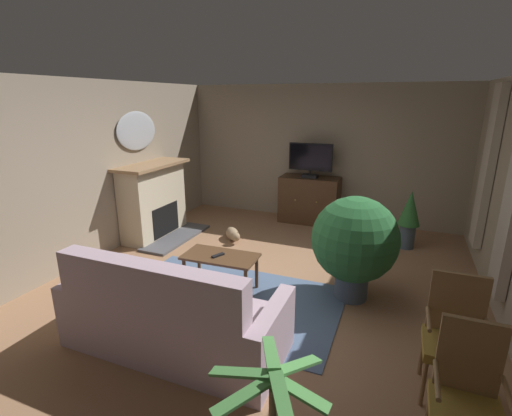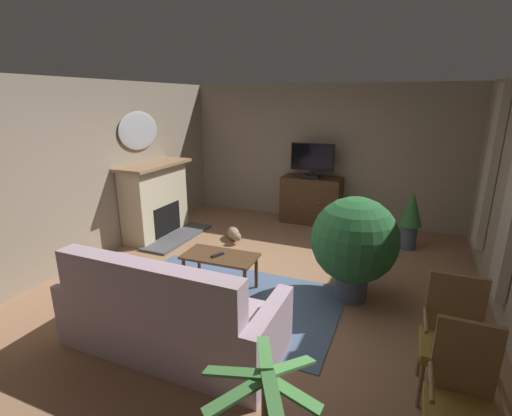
# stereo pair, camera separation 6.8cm
# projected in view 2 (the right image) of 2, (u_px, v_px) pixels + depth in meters

# --- Properties ---
(ground_plane) EXTENTS (5.96, 7.00, 0.04)m
(ground_plane) POSITION_uv_depth(u_px,v_px,m) (258.00, 291.00, 4.74)
(ground_plane) COLOR #936B4C
(wall_back) EXTENTS (5.96, 0.10, 2.63)m
(wall_back) POSITION_uv_depth(u_px,v_px,m) (322.00, 154.00, 7.23)
(wall_back) COLOR gray
(wall_back) RESTS_ON ground_plane
(wall_left) EXTENTS (0.10, 7.00, 2.63)m
(wall_left) POSITION_uv_depth(u_px,v_px,m) (86.00, 173.00, 5.38)
(wall_left) COLOR gray
(wall_left) RESTS_ON ground_plane
(curtain_panel_far) EXTENTS (0.10, 0.44, 2.21)m
(curtain_panel_far) POSITION_uv_depth(u_px,v_px,m) (490.00, 169.00, 4.98)
(curtain_panel_far) COLOR #B2A393
(rug_central) EXTENTS (2.71, 1.67, 0.01)m
(rug_central) POSITION_uv_depth(u_px,v_px,m) (226.00, 299.00, 4.50)
(rug_central) COLOR slate
(rug_central) RESTS_ON ground_plane
(fireplace) EXTENTS (0.94, 1.47, 1.30)m
(fireplace) POSITION_uv_depth(u_px,v_px,m) (156.00, 202.00, 6.46)
(fireplace) COLOR #4C4C51
(fireplace) RESTS_ON ground_plane
(wall_mirror_oval) EXTENTS (0.06, 0.97, 0.64)m
(wall_mirror_oval) POSITION_uv_depth(u_px,v_px,m) (139.00, 131.00, 6.20)
(wall_mirror_oval) COLOR #B2B7BF
(tv_cabinet) EXTENTS (1.13, 0.56, 0.90)m
(tv_cabinet) POSITION_uv_depth(u_px,v_px,m) (311.00, 201.00, 7.21)
(tv_cabinet) COLOR black
(tv_cabinet) RESTS_ON ground_plane
(television) EXTENTS (0.82, 0.20, 0.65)m
(television) POSITION_uv_depth(u_px,v_px,m) (312.00, 160.00, 6.93)
(television) COLOR black
(television) RESTS_ON tv_cabinet
(coffee_table) EXTENTS (0.94, 0.51, 0.48)m
(coffee_table) POSITION_uv_depth(u_px,v_px,m) (220.00, 260.00, 4.62)
(coffee_table) COLOR #4C331E
(coffee_table) RESTS_ON ground_plane
(tv_remote) EXTENTS (0.12, 0.18, 0.02)m
(tv_remote) POSITION_uv_depth(u_px,v_px,m) (218.00, 255.00, 4.58)
(tv_remote) COLOR black
(tv_remote) RESTS_ON coffee_table
(sofa_floral) EXTENTS (2.13, 0.91, 1.03)m
(sofa_floral) POSITION_uv_depth(u_px,v_px,m) (170.00, 319.00, 3.52)
(sofa_floral) COLOR #AD93A3
(sofa_floral) RESTS_ON ground_plane
(side_chair_far_end) EXTENTS (0.43, 0.45, 1.02)m
(side_chair_far_end) POSITION_uv_depth(u_px,v_px,m) (462.00, 402.00, 2.31)
(side_chair_far_end) COLOR olive
(side_chair_far_end) RESTS_ON ground_plane
(side_chair_tucked_against_wall) EXTENTS (0.47, 0.44, 1.01)m
(side_chair_tucked_against_wall) POSITION_uv_depth(u_px,v_px,m) (453.00, 337.00, 2.93)
(side_chair_tucked_against_wall) COLOR olive
(side_chair_tucked_against_wall) RESTS_ON ground_plane
(potted_plant_small_fern_corner) EXTENTS (1.02, 1.02, 1.27)m
(potted_plant_small_fern_corner) POSITION_uv_depth(u_px,v_px,m) (354.00, 242.00, 4.33)
(potted_plant_small_fern_corner) COLOR #3D4C5B
(potted_plant_small_fern_corner) RESTS_ON ground_plane
(potted_plant_tall_palm_by_window) EXTENTS (0.35, 0.35, 0.96)m
(potted_plant_tall_palm_by_window) POSITION_uv_depth(u_px,v_px,m) (411.00, 216.00, 5.88)
(potted_plant_tall_palm_by_window) COLOR #3D4C5B
(potted_plant_tall_palm_by_window) RESTS_ON ground_plane
(cat) EXTENTS (0.47, 0.63, 0.22)m
(cat) POSITION_uv_depth(u_px,v_px,m) (234.00, 234.00, 6.37)
(cat) COLOR #937A5B
(cat) RESTS_ON ground_plane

